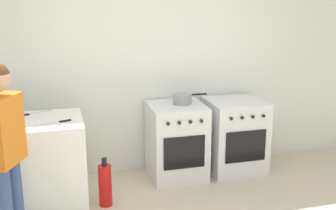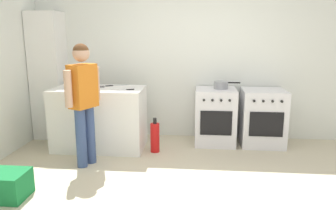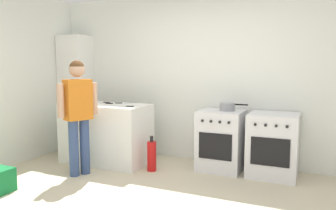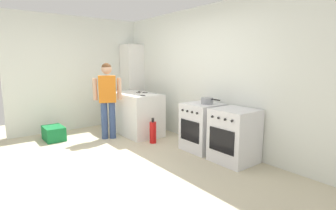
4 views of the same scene
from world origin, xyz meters
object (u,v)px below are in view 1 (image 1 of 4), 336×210
(oven_left, at_px, (176,141))
(fire_extinguisher, at_px, (105,185))
(oven_right, at_px, (235,136))
(knife_utility, at_px, (5,116))
(pot, at_px, (182,99))
(knife_paring, at_px, (9,120))
(person, at_px, (4,145))
(knife_bread, at_px, (34,113))
(knife_carving, at_px, (55,123))

(oven_left, xyz_separation_m, fire_extinguisher, (-0.87, -0.48, -0.21))
(oven_right, xyz_separation_m, knife_utility, (-2.47, -0.18, 0.48))
(pot, bearing_deg, fire_extinguisher, -151.66)
(pot, relative_size, knife_paring, 1.88)
(knife_utility, height_order, knife_paring, same)
(knife_utility, height_order, person, person)
(person, bearing_deg, knife_paring, 92.02)
(fire_extinguisher, bearing_deg, oven_right, 16.82)
(pot, height_order, knife_bread, pot)
(oven_left, relative_size, knife_utility, 3.37)
(pot, distance_m, knife_bread, 1.58)
(oven_left, xyz_separation_m, person, (-1.69, -1.03, 0.49))
(oven_left, height_order, pot, pot)
(knife_carving, bearing_deg, oven_left, 21.29)
(knife_paring, bearing_deg, knife_utility, 107.22)
(knife_carving, relative_size, person, 0.21)
(knife_utility, bearing_deg, knife_carving, -36.05)
(pot, height_order, person, person)
(knife_utility, relative_size, fire_extinguisher, 0.50)
(oven_right, height_order, person, person)
(knife_paring, height_order, knife_carving, same)
(knife_bread, bearing_deg, pot, 6.17)
(oven_right, bearing_deg, knife_paring, -172.66)
(oven_left, bearing_deg, knife_carving, -158.71)
(knife_carving, height_order, person, person)
(knife_paring, distance_m, knife_carving, 0.46)
(pot, height_order, knife_paring, pot)
(oven_right, relative_size, knife_paring, 4.04)
(oven_right, xyz_separation_m, knife_paring, (-2.43, -0.31, 0.48))
(person, bearing_deg, knife_carving, 53.36)
(oven_right, xyz_separation_m, knife_bread, (-2.21, -0.14, 0.48))
(knife_utility, distance_m, knife_paring, 0.14)
(pot, distance_m, person, 2.06)
(oven_left, distance_m, person, 2.04)
(oven_right, bearing_deg, pot, 177.10)
(oven_right, relative_size, person, 0.55)
(knife_utility, bearing_deg, knife_paring, -72.78)
(knife_carving, distance_m, fire_extinguisher, 0.81)
(oven_left, height_order, person, person)
(knife_utility, bearing_deg, oven_right, 4.13)
(oven_left, xyz_separation_m, knife_utility, (-1.76, -0.18, 0.48))
(knife_utility, height_order, knife_carving, same)
(knife_paring, bearing_deg, oven_left, 10.33)
(oven_left, relative_size, oven_right, 1.00)
(pot, relative_size, knife_bread, 1.23)
(fire_extinguisher, bearing_deg, knife_bread, 151.57)
(oven_left, distance_m, fire_extinguisher, 1.01)
(oven_right, bearing_deg, oven_left, -180.00)
(knife_carving, bearing_deg, knife_utility, 143.95)
(knife_bread, relative_size, person, 0.21)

